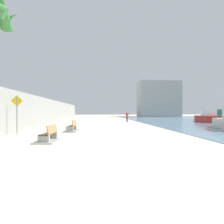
{
  "coord_description": "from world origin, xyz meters",
  "views": [
    {
      "loc": [
        -0.78,
        -8.49,
        1.76
      ],
      "look_at": [
        1.45,
        16.6,
        1.61
      ],
      "focal_mm": 30.0,
      "sensor_mm": 36.0,
      "label": 1
    }
  ],
  "objects_px": {
    "person_walking": "(127,116)",
    "boat_outer": "(207,117)",
    "bench_near": "(49,137)",
    "pedestrian_sign": "(17,110)",
    "boat_mid_bay": "(218,115)",
    "bench_far": "(72,129)"
  },
  "relations": [
    {
      "from": "boat_outer",
      "to": "bench_near",
      "type": "bearing_deg",
      "value": -140.33
    },
    {
      "from": "bench_far",
      "to": "boat_outer",
      "type": "bearing_deg",
      "value": 30.33
    },
    {
      "from": "bench_near",
      "to": "boat_mid_bay",
      "type": "bearing_deg",
      "value": 44.48
    },
    {
      "from": "boat_mid_bay",
      "to": "pedestrian_sign",
      "type": "xyz_separation_m",
      "value": [
        -34.82,
        -28.33,
        0.96
      ]
    },
    {
      "from": "bench_near",
      "to": "boat_mid_bay",
      "type": "relative_size",
      "value": 0.29
    },
    {
      "from": "person_walking",
      "to": "boat_outer",
      "type": "height_order",
      "value": "boat_outer"
    },
    {
      "from": "bench_near",
      "to": "pedestrian_sign",
      "type": "bearing_deg",
      "value": 134.78
    },
    {
      "from": "bench_near",
      "to": "pedestrian_sign",
      "type": "xyz_separation_m",
      "value": [
        -2.95,
        2.97,
        1.57
      ]
    },
    {
      "from": "pedestrian_sign",
      "to": "boat_outer",
      "type": "bearing_deg",
      "value": 30.68
    },
    {
      "from": "boat_mid_bay",
      "to": "person_walking",
      "type": "bearing_deg",
      "value": -151.45
    },
    {
      "from": "boat_mid_bay",
      "to": "pedestrian_sign",
      "type": "bearing_deg",
      "value": -140.87
    },
    {
      "from": "person_walking",
      "to": "pedestrian_sign",
      "type": "distance_m",
      "value": 18.52
    },
    {
      "from": "bench_far",
      "to": "boat_outer",
      "type": "relative_size",
      "value": 0.39
    },
    {
      "from": "bench_far",
      "to": "person_walking",
      "type": "height_order",
      "value": "person_walking"
    },
    {
      "from": "bench_far",
      "to": "pedestrian_sign",
      "type": "distance_m",
      "value": 4.55
    },
    {
      "from": "boat_outer",
      "to": "boat_mid_bay",
      "type": "height_order",
      "value": "boat_mid_bay"
    },
    {
      "from": "bench_near",
      "to": "bench_far",
      "type": "bearing_deg",
      "value": 82.9
    },
    {
      "from": "boat_mid_bay",
      "to": "pedestrian_sign",
      "type": "height_order",
      "value": "boat_mid_bay"
    },
    {
      "from": "bench_near",
      "to": "pedestrian_sign",
      "type": "distance_m",
      "value": 4.47
    },
    {
      "from": "boat_outer",
      "to": "person_walking",
      "type": "bearing_deg",
      "value": 172.8
    },
    {
      "from": "person_walking",
      "to": "boat_mid_bay",
      "type": "height_order",
      "value": "boat_mid_bay"
    },
    {
      "from": "bench_far",
      "to": "boat_mid_bay",
      "type": "xyz_separation_m",
      "value": [
        31.22,
        26.03,
        0.61
      ]
    }
  ]
}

